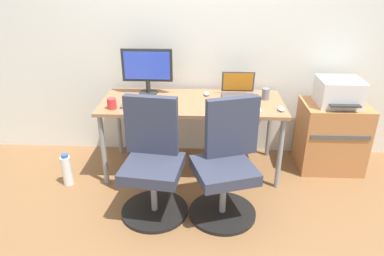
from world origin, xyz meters
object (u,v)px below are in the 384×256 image
object	(u,v)px
side_cabinet	(331,136)
open_laptop	(238,91)
office_chair_right	(226,165)
coffee_mug	(112,104)
water_bottle_on_floor	(67,170)
desktop_monitor	(147,68)
office_chair_left	(153,163)
printer	(339,92)

from	to	relation	value
side_cabinet	open_laptop	bearing A→B (deg)	177.27
office_chair_right	coffee_mug	distance (m)	1.13
office_chair_right	side_cabinet	distance (m)	1.30
office_chair_right	open_laptop	world-z (taller)	office_chair_right
office_chair_right	side_cabinet	size ratio (longest dim) A/B	1.42
office_chair_right	water_bottle_on_floor	size ratio (longest dim) A/B	3.03
water_bottle_on_floor	coffee_mug	xyz separation A→B (m)	(0.44, 0.12, 0.61)
open_laptop	coffee_mug	size ratio (longest dim) A/B	3.37
side_cabinet	desktop_monitor	distance (m)	1.89
side_cabinet	desktop_monitor	size ratio (longest dim) A/B	1.38
open_laptop	coffee_mug	distance (m)	1.17
water_bottle_on_floor	desktop_monitor	xyz separation A→B (m)	(0.69, 0.54, 0.81)
side_cabinet	desktop_monitor	xyz separation A→B (m)	(-1.78, 0.10, 0.63)
open_laptop	water_bottle_on_floor	bearing A→B (deg)	-162.61
office_chair_right	coffee_mug	size ratio (longest dim) A/B	10.22
office_chair_left	printer	xyz separation A→B (m)	(1.63, 0.76, 0.36)
water_bottle_on_floor	coffee_mug	distance (m)	0.76
office_chair_right	desktop_monitor	distance (m)	1.25
office_chair_left	printer	size ratio (longest dim) A/B	2.35
coffee_mug	open_laptop	bearing A→B (deg)	18.06
desktop_monitor	coffee_mug	world-z (taller)	desktop_monitor
side_cabinet	coffee_mug	xyz separation A→B (m)	(-2.03, -0.32, 0.42)
office_chair_left	office_chair_right	size ratio (longest dim) A/B	1.00
office_chair_left	office_chair_right	bearing A→B (deg)	-0.26
office_chair_right	open_laptop	distance (m)	0.88
printer	desktop_monitor	bearing A→B (deg)	176.78
printer	coffee_mug	world-z (taller)	printer
printer	desktop_monitor	xyz separation A→B (m)	(-1.78, 0.10, 0.18)
office_chair_right	open_laptop	size ratio (longest dim) A/B	3.03
water_bottle_on_floor	open_laptop	world-z (taller)	open_laptop
desktop_monitor	water_bottle_on_floor	bearing A→B (deg)	-141.90
office_chair_left	printer	world-z (taller)	office_chair_left
office_chair_left	desktop_monitor	xyz separation A→B (m)	(-0.15, 0.86, 0.53)
desktop_monitor	office_chair_left	bearing A→B (deg)	-79.94
side_cabinet	office_chair_left	bearing A→B (deg)	-155.10
water_bottle_on_floor	side_cabinet	bearing A→B (deg)	10.16
printer	coffee_mug	size ratio (longest dim) A/B	4.35
desktop_monitor	open_laptop	bearing A→B (deg)	-3.68
office_chair_left	water_bottle_on_floor	world-z (taller)	office_chair_left
office_chair_left	printer	distance (m)	1.83
office_chair_right	desktop_monitor	xyz separation A→B (m)	(-0.73, 0.86, 0.53)
office_chair_left	coffee_mug	world-z (taller)	office_chair_left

